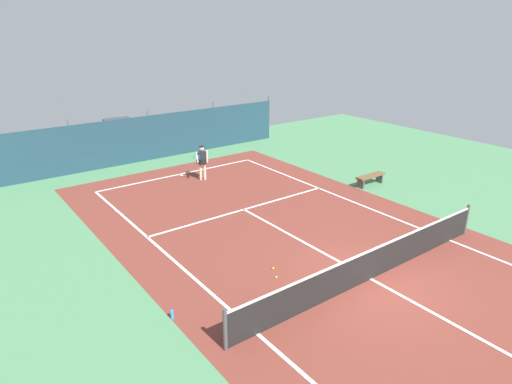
{
  "coord_description": "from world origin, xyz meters",
  "views": [
    {
      "loc": [
        -9.34,
        -6.99,
        6.97
      ],
      "look_at": [
        0.16,
        5.81,
        0.9
      ],
      "focal_mm": 31.22,
      "sensor_mm": 36.0,
      "label": 1
    }
  ],
  "objects_px": {
    "tennis_ball_near_player": "(276,277)",
    "tennis_ball_midcourt": "(273,268)",
    "tennis_net": "(372,264)",
    "parked_car": "(121,134)",
    "tennis_player": "(202,160)",
    "water_bottle": "(172,315)",
    "courtside_bench": "(370,177)"
  },
  "relations": [
    {
      "from": "tennis_player",
      "to": "tennis_ball_midcourt",
      "type": "bearing_deg",
      "value": 99.72
    },
    {
      "from": "tennis_player",
      "to": "tennis_ball_midcourt",
      "type": "height_order",
      "value": "tennis_player"
    },
    {
      "from": "tennis_net",
      "to": "tennis_ball_midcourt",
      "type": "relative_size",
      "value": 153.33
    },
    {
      "from": "tennis_player",
      "to": "parked_car",
      "type": "bearing_deg",
      "value": -56.91
    },
    {
      "from": "tennis_net",
      "to": "tennis_ball_near_player",
      "type": "xyz_separation_m",
      "value": [
        -2.18,
        1.67,
        -0.48
      ]
    },
    {
      "from": "tennis_ball_midcourt",
      "to": "water_bottle",
      "type": "xyz_separation_m",
      "value": [
        -3.53,
        -0.36,
        0.09
      ]
    },
    {
      "from": "tennis_ball_near_player",
      "to": "parked_car",
      "type": "xyz_separation_m",
      "value": [
        1.75,
        16.69,
        0.81
      ]
    },
    {
      "from": "tennis_net",
      "to": "water_bottle",
      "type": "bearing_deg",
      "value": 162.16
    },
    {
      "from": "parked_car",
      "to": "courtside_bench",
      "type": "relative_size",
      "value": 2.73
    },
    {
      "from": "tennis_ball_near_player",
      "to": "tennis_net",
      "type": "bearing_deg",
      "value": -37.46
    },
    {
      "from": "tennis_net",
      "to": "water_bottle",
      "type": "height_order",
      "value": "tennis_net"
    },
    {
      "from": "parked_car",
      "to": "water_bottle",
      "type": "bearing_deg",
      "value": -100.89
    },
    {
      "from": "tennis_player",
      "to": "tennis_ball_near_player",
      "type": "bearing_deg",
      "value": 99.06
    },
    {
      "from": "tennis_ball_midcourt",
      "to": "parked_car",
      "type": "height_order",
      "value": "parked_car"
    },
    {
      "from": "tennis_ball_midcourt",
      "to": "courtside_bench",
      "type": "xyz_separation_m",
      "value": [
        8.24,
        3.19,
        0.34
      ]
    },
    {
      "from": "tennis_ball_near_player",
      "to": "tennis_ball_midcourt",
      "type": "height_order",
      "value": "same"
    },
    {
      "from": "tennis_net",
      "to": "tennis_ball_midcourt",
      "type": "height_order",
      "value": "tennis_net"
    },
    {
      "from": "tennis_player",
      "to": "courtside_bench",
      "type": "height_order",
      "value": "tennis_player"
    },
    {
      "from": "tennis_player",
      "to": "tennis_ball_midcourt",
      "type": "distance_m",
      "value": 8.84
    },
    {
      "from": "tennis_net",
      "to": "parked_car",
      "type": "distance_m",
      "value": 18.37
    },
    {
      "from": "courtside_bench",
      "to": "tennis_net",
      "type": "bearing_deg",
      "value": -139.93
    },
    {
      "from": "parked_car",
      "to": "courtside_bench",
      "type": "height_order",
      "value": "parked_car"
    },
    {
      "from": "parked_car",
      "to": "tennis_ball_midcourt",
      "type": "bearing_deg",
      "value": -89.29
    },
    {
      "from": "tennis_ball_midcourt",
      "to": "parked_car",
      "type": "distance_m",
      "value": 16.33
    },
    {
      "from": "tennis_player",
      "to": "parked_car",
      "type": "distance_m",
      "value": 7.87
    },
    {
      "from": "courtside_bench",
      "to": "water_bottle",
      "type": "xyz_separation_m",
      "value": [
        -11.78,
        -3.55,
        -0.25
      ]
    },
    {
      "from": "tennis_net",
      "to": "tennis_player",
      "type": "xyz_separation_m",
      "value": [
        0.54,
        10.55,
        0.45
      ]
    },
    {
      "from": "tennis_net",
      "to": "water_bottle",
      "type": "distance_m",
      "value": 5.76
    },
    {
      "from": "tennis_player",
      "to": "tennis_net",
      "type": "bearing_deg",
      "value": 113.13
    },
    {
      "from": "tennis_ball_midcourt",
      "to": "water_bottle",
      "type": "bearing_deg",
      "value": -174.2
    },
    {
      "from": "courtside_bench",
      "to": "parked_car",
      "type": "bearing_deg",
      "value": 117.32
    },
    {
      "from": "courtside_bench",
      "to": "tennis_ball_near_player",
      "type": "bearing_deg",
      "value": -156.79
    }
  ]
}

